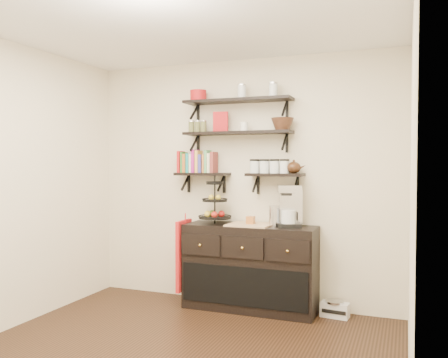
# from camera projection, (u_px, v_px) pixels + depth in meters

# --- Properties ---
(ceiling) EXTENTS (3.50, 3.50, 0.02)m
(ceiling) POSITION_uv_depth(u_px,v_px,m) (166.00, 13.00, 3.60)
(ceiling) COLOR white
(ceiling) RESTS_ON back_wall
(back_wall) EXTENTS (3.50, 0.02, 2.70)m
(back_wall) POSITION_uv_depth(u_px,v_px,m) (241.00, 182.00, 5.28)
(back_wall) COLOR beige
(back_wall) RESTS_ON ground
(right_wall) EXTENTS (0.02, 3.50, 2.70)m
(right_wall) POSITION_uv_depth(u_px,v_px,m) (411.00, 196.00, 3.01)
(right_wall) COLOR beige
(right_wall) RESTS_ON ground
(shelf_top) EXTENTS (1.20, 0.27, 0.23)m
(shelf_top) POSITION_uv_depth(u_px,v_px,m) (238.00, 101.00, 5.12)
(shelf_top) COLOR black
(shelf_top) RESTS_ON back_wall
(shelf_mid) EXTENTS (1.20, 0.27, 0.23)m
(shelf_mid) POSITION_uv_depth(u_px,v_px,m) (237.00, 133.00, 5.14)
(shelf_mid) COLOR black
(shelf_mid) RESTS_ON back_wall
(shelf_low_left) EXTENTS (0.60, 0.25, 0.23)m
(shelf_low_left) POSITION_uv_depth(u_px,v_px,m) (203.00, 175.00, 5.32)
(shelf_low_left) COLOR black
(shelf_low_left) RESTS_ON back_wall
(shelf_low_right) EXTENTS (0.60, 0.25, 0.23)m
(shelf_low_right) POSITION_uv_depth(u_px,v_px,m) (275.00, 175.00, 5.01)
(shelf_low_right) COLOR black
(shelf_low_right) RESTS_ON back_wall
(cookbooks) EXTENTS (0.43, 0.15, 0.26)m
(cookbooks) POSITION_uv_depth(u_px,v_px,m) (198.00, 162.00, 5.33)
(cookbooks) COLOR red
(cookbooks) RESTS_ON shelf_low_left
(glass_canisters) EXTENTS (0.43, 0.10, 0.13)m
(glass_canisters) POSITION_uv_depth(u_px,v_px,m) (269.00, 167.00, 5.03)
(glass_canisters) COLOR silver
(glass_canisters) RESTS_ON shelf_low_right
(sideboard) EXTENTS (1.40, 0.50, 0.92)m
(sideboard) POSITION_uv_depth(u_px,v_px,m) (250.00, 267.00, 5.03)
(sideboard) COLOR black
(sideboard) RESTS_ON floor
(fruit_stand) EXTENTS (0.35, 0.35, 0.52)m
(fruit_stand) POSITION_uv_depth(u_px,v_px,m) (215.00, 207.00, 5.15)
(fruit_stand) COLOR black
(fruit_stand) RESTS_ON sideboard
(candle) EXTENTS (0.08, 0.08, 0.08)m
(candle) POSITION_uv_depth(u_px,v_px,m) (251.00, 220.00, 5.01)
(candle) COLOR #A35B25
(candle) RESTS_ON sideboard
(coffee_maker) EXTENTS (0.29, 0.29, 0.43)m
(coffee_maker) POSITION_uv_depth(u_px,v_px,m) (290.00, 207.00, 4.88)
(coffee_maker) COLOR black
(coffee_maker) RESTS_ON sideboard
(thermal_carafe) EXTENTS (0.11, 0.11, 0.22)m
(thermal_carafe) POSITION_uv_depth(u_px,v_px,m) (274.00, 216.00, 4.89)
(thermal_carafe) COLOR silver
(thermal_carafe) RESTS_ON sideboard
(apron) EXTENTS (0.04, 0.33, 0.77)m
(apron) POSITION_uv_depth(u_px,v_px,m) (184.00, 255.00, 5.19)
(apron) COLOR red
(apron) RESTS_ON sideboard
(radio) EXTENTS (0.29, 0.21, 0.17)m
(radio) POSITION_uv_depth(u_px,v_px,m) (335.00, 309.00, 4.78)
(radio) COLOR silver
(radio) RESTS_ON floor
(recipe_box) EXTENTS (0.17, 0.09, 0.22)m
(recipe_box) POSITION_uv_depth(u_px,v_px,m) (221.00, 122.00, 5.20)
(recipe_box) COLOR #A91317
(recipe_box) RESTS_ON shelf_mid
(walnut_bowl) EXTENTS (0.24, 0.24, 0.13)m
(walnut_bowl) POSITION_uv_depth(u_px,v_px,m) (282.00, 124.00, 4.95)
(walnut_bowl) COLOR black
(walnut_bowl) RESTS_ON shelf_mid
(ramekins) EXTENTS (0.09, 0.09, 0.10)m
(ramekins) POSITION_uv_depth(u_px,v_px,m) (244.00, 127.00, 5.10)
(ramekins) COLOR white
(ramekins) RESTS_ON shelf_mid
(teapot) EXTENTS (0.20, 0.16, 0.14)m
(teapot) POSITION_uv_depth(u_px,v_px,m) (294.00, 167.00, 4.94)
(teapot) COLOR #371F10
(teapot) RESTS_ON shelf_low_right
(red_pot) EXTENTS (0.18, 0.18, 0.12)m
(red_pot) POSITION_uv_depth(u_px,v_px,m) (198.00, 96.00, 5.29)
(red_pot) COLOR #A91317
(red_pot) RESTS_ON shelf_top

